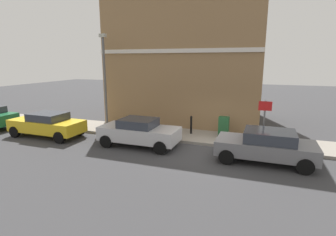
% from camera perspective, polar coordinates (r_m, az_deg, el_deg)
% --- Properties ---
extents(ground, '(80.00, 80.00, 0.00)m').
position_cam_1_polar(ground, '(12.92, 9.75, -7.17)').
color(ground, '#38383A').
extents(sidewalk, '(2.50, 30.00, 0.15)m').
position_cam_1_polar(sidewalk, '(16.65, -9.74, -2.45)').
color(sidewalk, gray).
rests_on(sidewalk, ground).
extents(corner_building, '(6.83, 10.10, 8.41)m').
position_cam_1_polar(corner_building, '(19.26, 4.64, 12.10)').
color(corner_building, olive).
rests_on(corner_building, ground).
extents(car_grey, '(1.98, 4.09, 1.40)m').
position_cam_1_polar(car_grey, '(12.00, 20.52, -5.59)').
color(car_grey, slate).
rests_on(car_grey, ground).
extents(car_silver, '(1.83, 4.03, 1.42)m').
position_cam_1_polar(car_silver, '(13.41, -6.29, -3.00)').
color(car_silver, '#B7B7BC').
rests_on(car_silver, ground).
extents(car_yellow, '(1.86, 4.33, 1.39)m').
position_cam_1_polar(car_yellow, '(16.50, -24.80, -1.22)').
color(car_yellow, gold).
rests_on(car_yellow, ground).
extents(utility_cabinet, '(0.46, 0.61, 1.15)m').
position_cam_1_polar(utility_cabinet, '(14.69, 12.01, -2.09)').
color(utility_cabinet, '#1E4C28').
rests_on(utility_cabinet, sidewalk).
extents(bollard_near_cabinet, '(0.14, 0.14, 1.04)m').
position_cam_1_polar(bollard_near_cabinet, '(15.13, 5.05, -1.35)').
color(bollard_near_cabinet, black).
rests_on(bollard_near_cabinet, sidewalk).
extents(street_sign, '(0.08, 0.60, 2.30)m').
position_cam_1_polar(street_sign, '(13.23, 20.22, 0.18)').
color(street_sign, '#59595B').
rests_on(street_sign, sidewalk).
extents(lamppost, '(0.20, 0.44, 5.72)m').
position_cam_1_polar(lamppost, '(16.97, -13.59, 8.72)').
color(lamppost, '#59595B').
rests_on(lamppost, sidewalk).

